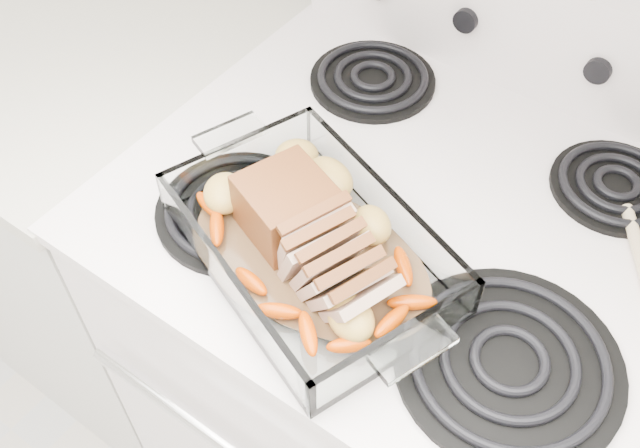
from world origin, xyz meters
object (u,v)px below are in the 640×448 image
Objects in this scene: pork_roast at (301,231)px; baking_dish at (310,251)px; counter_left at (135,212)px; electric_range at (399,368)px.

baking_dish is at bearing -20.06° from pork_roast.
counter_left is 2.74× the size of baking_dish.
pork_roast is at bearing -159.20° from baking_dish.
pork_roast is (-0.01, 0.00, 0.03)m from baking_dish.
electric_range is 3.28× the size of baking_dish.
electric_range is 1.20× the size of counter_left.
counter_left is 4.19× the size of pork_roast.
baking_dish reaches higher than counter_left.
electric_range is at bearing 90.39° from baking_dish.
counter_left is (-0.67, -0.00, -0.02)m from electric_range.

